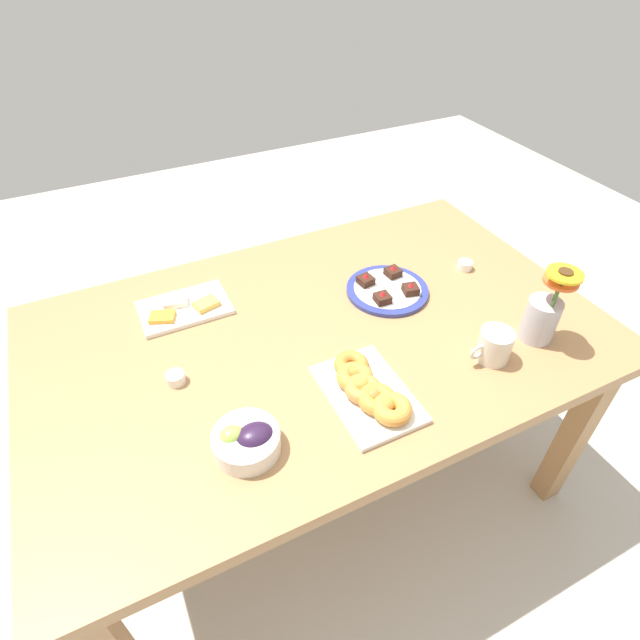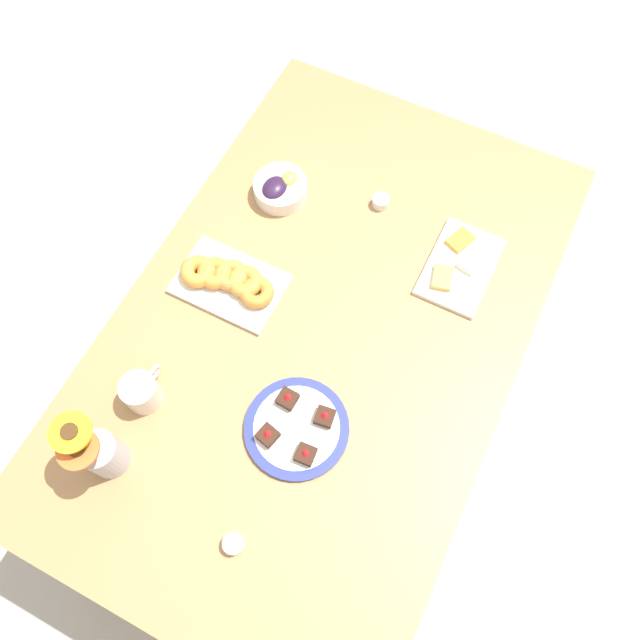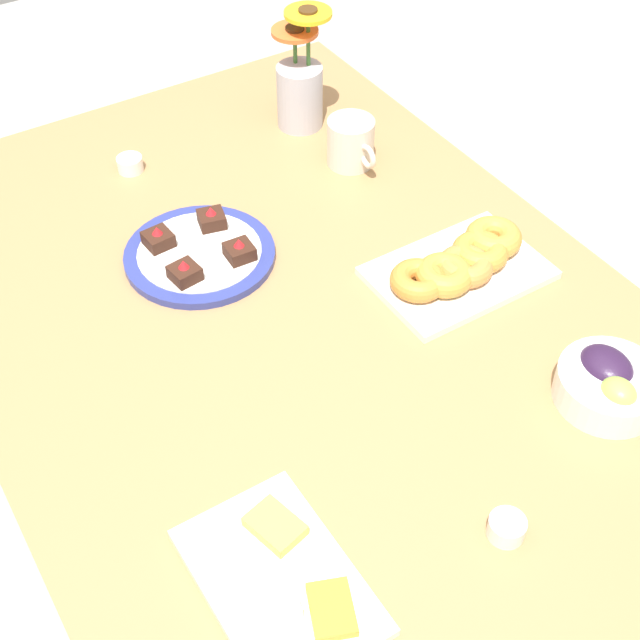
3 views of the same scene
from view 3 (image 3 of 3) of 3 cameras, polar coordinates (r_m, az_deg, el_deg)
name	(u,v)px [view 3 (image 3 of 3)]	position (r m, az deg, el deg)	size (l,w,h in m)	color
ground_plane	(320,580)	(1.97, 0.00, -16.33)	(6.00, 6.00, 0.00)	#B7B2A8
dining_table	(320,375)	(1.43, 0.00, -3.57)	(1.60, 1.00, 0.74)	#A87A4C
coffee_mug	(351,142)	(1.70, 2.00, 11.32)	(0.12, 0.09, 0.09)	beige
grape_bowl	(609,383)	(1.33, 18.00, -3.88)	(0.15, 0.15, 0.07)	white
cheese_platter	(281,580)	(1.11, -2.50, -16.27)	(0.26, 0.17, 0.03)	white
croissant_platter	(460,264)	(1.47, 8.94, 3.56)	(0.19, 0.28, 0.05)	white
jam_cup_honey	(130,163)	(1.73, -12.07, 9.77)	(0.05, 0.05, 0.03)	white
jam_cup_berry	(507,527)	(1.16, 11.86, -12.84)	(0.05, 0.05, 0.03)	white
dessert_plate	(200,253)	(1.51, -7.71, 4.25)	(0.25, 0.25, 0.05)	navy
flower_vase	(300,87)	(1.79, -1.29, 14.67)	(0.11, 0.11, 0.24)	#B2B2BC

